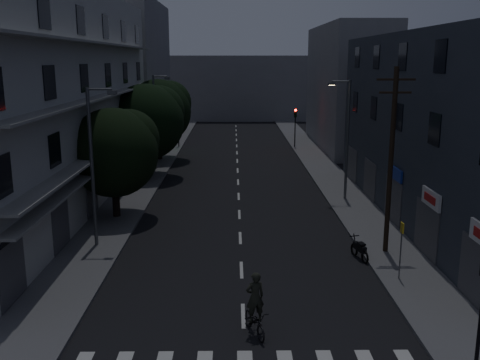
{
  "coord_description": "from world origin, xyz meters",
  "views": [
    {
      "loc": [
        -0.35,
        -16.54,
        9.47
      ],
      "look_at": [
        0.0,
        12.0,
        3.0
      ],
      "focal_mm": 40.0,
      "sensor_mm": 36.0,
      "label": 1
    }
  ],
  "objects_px": {
    "utility_pole": "(391,158)",
    "cyclist": "(255,313)",
    "bus_stop_sign": "(401,240)",
    "motorcycle": "(360,250)"
  },
  "relations": [
    {
      "from": "bus_stop_sign",
      "to": "cyclist",
      "type": "bearing_deg",
      "value": -145.25
    },
    {
      "from": "utility_pole",
      "to": "bus_stop_sign",
      "type": "height_order",
      "value": "utility_pole"
    },
    {
      "from": "utility_pole",
      "to": "cyclist",
      "type": "height_order",
      "value": "utility_pole"
    },
    {
      "from": "utility_pole",
      "to": "cyclist",
      "type": "distance_m",
      "value": 11.2
    },
    {
      "from": "utility_pole",
      "to": "cyclist",
      "type": "xyz_separation_m",
      "value": [
        -6.81,
        -7.89,
        -4.09
      ]
    },
    {
      "from": "bus_stop_sign",
      "to": "motorcycle",
      "type": "height_order",
      "value": "bus_stop_sign"
    },
    {
      "from": "bus_stop_sign",
      "to": "cyclist",
      "type": "distance_m",
      "value": 7.94
    },
    {
      "from": "bus_stop_sign",
      "to": "cyclist",
      "type": "xyz_separation_m",
      "value": [
        -6.46,
        -4.48,
        -1.11
      ]
    },
    {
      "from": "bus_stop_sign",
      "to": "cyclist",
      "type": "relative_size",
      "value": 1.09
    },
    {
      "from": "bus_stop_sign",
      "to": "utility_pole",
      "type": "bearing_deg",
      "value": 84.03
    }
  ]
}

